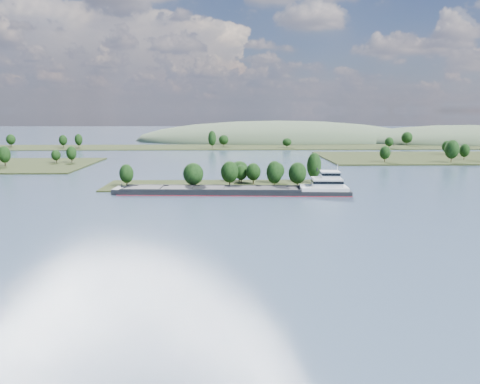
{
  "coord_description": "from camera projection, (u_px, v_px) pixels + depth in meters",
  "views": [
    {
      "loc": [
        4.39,
        -23.74,
        32.77
      ],
      "look_at": [
        7.93,
        130.0,
        6.0
      ],
      "focal_mm": 35.0,
      "sensor_mm": 36.0,
      "label": 1
    }
  ],
  "objects": [
    {
      "name": "ground",
      "position": [
        216.0,
        216.0,
        147.09
      ],
      "size": [
        1800.0,
        1800.0,
        0.0
      ],
      "primitive_type": "plane",
      "color": "#3B5067",
      "rests_on": "ground"
    },
    {
      "name": "hill_west",
      "position": [
        279.0,
        140.0,
        522.73
      ],
      "size": [
        320.0,
        160.0,
        44.0
      ],
      "primitive_type": "ellipsoid",
      "color": "#3D4F36",
      "rests_on": "ground"
    },
    {
      "name": "cargo_barge",
      "position": [
        249.0,
        190.0,
        186.83
      ],
      "size": [
        94.87,
        16.94,
        12.76
      ],
      "color": "black",
      "rests_on": "ground"
    },
    {
      "name": "hill_east",
      "position": [
        469.0,
        142.0,
        497.71
      ],
      "size": [
        260.0,
        140.0,
        36.0
      ],
      "primitive_type": "ellipsoid",
      "color": "#3D4F36",
      "rests_on": "ground"
    },
    {
      "name": "tree_island",
      "position": [
        235.0,
        178.0,
        204.54
      ],
      "size": [
        100.0,
        30.41,
        14.95
      ],
      "color": "black",
      "rests_on": "ground"
    },
    {
      "name": "back_shoreline",
      "position": [
        236.0,
        147.0,
        422.72
      ],
      "size": [
        900.0,
        60.0,
        16.57
      ],
      "color": "black",
      "rests_on": "ground"
    }
  ]
}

